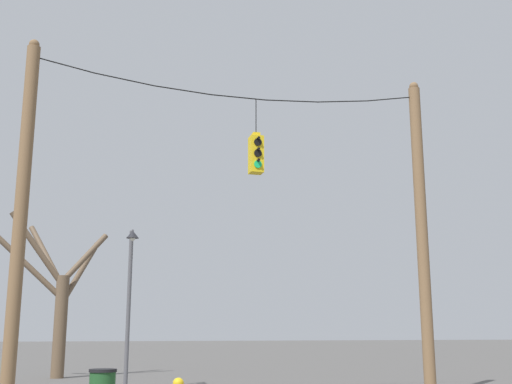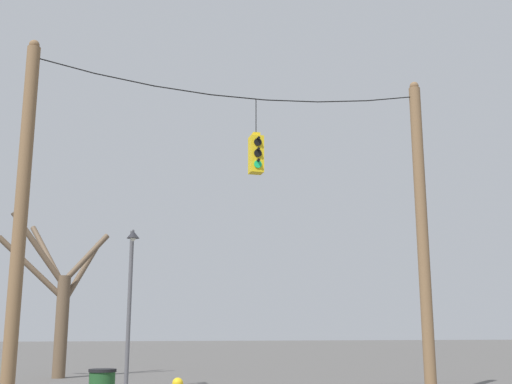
{
  "view_description": "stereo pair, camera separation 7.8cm",
  "coord_description": "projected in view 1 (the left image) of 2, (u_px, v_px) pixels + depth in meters",
  "views": [
    {
      "loc": [
        -3.78,
        -15.79,
        1.65
      ],
      "look_at": [
        0.47,
        -0.39,
        5.13
      ],
      "focal_mm": 45.0,
      "sensor_mm": 36.0,
      "label": 1
    },
    {
      "loc": [
        -3.71,
        -15.81,
        1.65
      ],
      "look_at": [
        0.47,
        -0.39,
        5.13
      ],
      "focal_mm": 45.0,
      "sensor_mm": 36.0,
      "label": 2
    }
  ],
  "objects": [
    {
      "name": "utility_pole_left",
      "position": [
        21.0,
        214.0,
        14.71
      ],
      "size": [
        0.31,
        0.31,
        8.61
      ],
      "color": "brown",
      "rests_on": "ground_plane"
    },
    {
      "name": "utility_pole_right",
      "position": [
        422.0,
        232.0,
        17.38
      ],
      "size": [
        0.31,
        0.31,
        8.61
      ],
      "color": "brown",
      "rests_on": "ground_plane"
    },
    {
      "name": "span_wire",
      "position": [
        239.0,
        91.0,
        16.8
      ],
      "size": [
        10.29,
        0.03,
        0.56
      ],
      "color": "black"
    },
    {
      "name": "traffic_light_near_right_pole",
      "position": [
        256.0,
        154.0,
        16.56
      ],
      "size": [
        0.34,
        0.58,
        2.01
      ],
      "color": "yellow"
    },
    {
      "name": "street_lamp",
      "position": [
        130.0,
        282.0,
        18.67
      ],
      "size": [
        0.37,
        0.65,
        4.58
      ],
      "color": "#515156",
      "rests_on": "ground_plane"
    },
    {
      "name": "bare_tree",
      "position": [
        57.0,
        296.0,
        23.76
      ],
      "size": [
        4.08,
        2.29,
        5.99
      ],
      "color": "brown",
      "rests_on": "ground_plane"
    }
  ]
}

